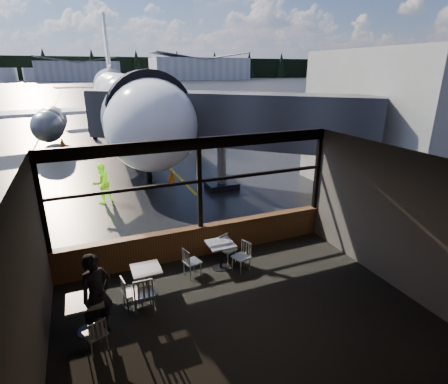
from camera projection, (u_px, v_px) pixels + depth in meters
ground_plane at (84, 86)px, 115.09m from camera, size 520.00×520.00×0.00m
carpet_floor at (245, 316)px, 7.78m from camera, size 8.00×6.00×0.01m
ceiling at (248, 165)px, 6.62m from camera, size 8.00×6.00×0.04m
wall_left at (28, 291)px, 5.77m from camera, size 0.04×6.00×3.50m
wall_right at (392, 217)px, 8.64m from camera, size 0.04×6.00×3.50m
wall_back at (346, 348)px, 4.59m from camera, size 8.00×0.04×3.50m
window_sill at (201, 241)px, 10.25m from camera, size 8.00×0.28×0.90m
window_header at (198, 144)px, 9.29m from camera, size 8.00×0.18×0.30m
mullion_left at (41, 204)px, 8.25m from camera, size 0.12×0.12×2.60m
mullion_centre at (199, 184)px, 9.67m from camera, size 0.12×0.12×2.60m
mullion_right at (317, 170)px, 11.09m from camera, size 0.12×0.12×2.60m
window_transom at (199, 181)px, 9.64m from camera, size 8.00×0.10×0.08m
airliner at (119, 65)px, 26.02m from camera, size 31.60×37.41×11.08m
jet_bridge at (236, 139)px, 15.75m from camera, size 8.39×10.26×4.48m
cafe_table_near at (220, 256)px, 9.57m from camera, size 0.70×0.70×0.77m
cafe_table_mid at (147, 282)px, 8.42m from camera, size 0.67×0.67×0.74m
cafe_table_left at (87, 316)px, 7.22m from camera, size 0.72×0.72×0.79m
chair_near_e at (241, 257)px, 9.42m from camera, size 0.59×0.59×0.85m
chair_near_w at (192, 262)px, 9.19m from camera, size 0.56×0.56×0.84m
chair_near_n at (228, 250)px, 9.84m from camera, size 0.59×0.59×0.83m
chair_mid_s at (143, 294)px, 7.80m from camera, size 0.54×0.54×0.96m
chair_mid_w at (132, 292)px, 7.95m from camera, size 0.51×0.51×0.82m
chair_left_s at (95, 334)px, 6.73m from camera, size 0.56×0.56×0.79m
passenger at (97, 295)px, 7.04m from camera, size 0.79×0.70×1.82m
ground_crew at (102, 183)px, 14.24m from camera, size 1.01×0.94×1.66m
cone_nose at (171, 175)px, 17.18m from camera, size 0.41×0.41×0.57m
cone_wing at (62, 141)px, 25.58m from camera, size 0.36×0.36×0.50m
terminal_annex at (399, 123)px, 15.18m from camera, size 5.00×7.00×6.00m
hangar_mid at (78, 70)px, 170.13m from camera, size 38.00×15.00×10.00m
hangar_right at (200, 68)px, 185.24m from camera, size 50.00×20.00×12.00m
fuel_tank_a at (8, 75)px, 157.41m from camera, size 8.00×8.00×6.00m
fuel_tank_b at (33, 75)px, 161.00m from camera, size 8.00×8.00×6.00m
fuel_tank_c at (56, 74)px, 164.59m from camera, size 8.00×8.00×6.00m
treeline at (77, 68)px, 191.61m from camera, size 360.00×3.00×12.00m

